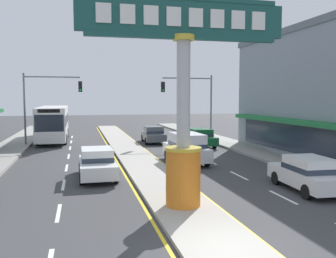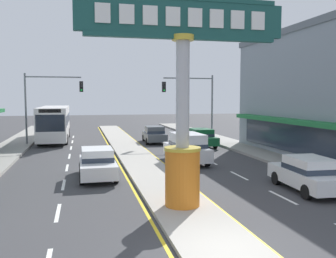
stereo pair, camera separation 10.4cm
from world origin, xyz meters
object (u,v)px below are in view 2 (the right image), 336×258
(traffic_light_left_side, at_px, (47,96))
(sedan_kerb_right, at_px, (201,137))
(traffic_light_right_side, at_px, (194,96))
(district_sign, at_px, (183,104))
(suv_mid_left_lane, at_px, (187,148))
(sedan_far_left_oncoming, at_px, (154,134))
(sedan_near_left_lane, at_px, (97,163))
(sedan_far_right_lane, at_px, (308,173))
(bus_near_right_lane, at_px, (55,121))

(traffic_light_left_side, xyz_separation_m, sedan_kerb_right, (12.61, -3.60, -3.46))
(traffic_light_right_side, bearing_deg, district_sign, -108.34)
(traffic_light_left_side, distance_m, sedan_kerb_right, 13.56)
(suv_mid_left_lane, height_order, sedan_kerb_right, suv_mid_left_lane)
(traffic_light_left_side, xyz_separation_m, traffic_light_right_side, (12.89, -0.74, 0.00))
(district_sign, relative_size, traffic_light_left_side, 1.24)
(district_sign, xyz_separation_m, sedan_far_left_oncoming, (2.86, 20.12, -3.15))
(suv_mid_left_lane, xyz_separation_m, sedan_kerb_right, (3.30, 7.25, -0.20))
(sedan_far_left_oncoming, bearing_deg, sedan_near_left_lane, -112.29)
(traffic_light_right_side, bearing_deg, sedan_far_left_oncoming, 169.21)
(sedan_far_right_lane, bearing_deg, traffic_light_left_side, 123.75)
(sedan_far_right_lane, height_order, sedan_kerb_right, same)
(bus_near_right_lane, bearing_deg, sedan_near_left_lane, -79.49)
(sedan_far_right_lane, bearing_deg, suv_mid_left_lane, 112.34)
(bus_near_right_lane, xyz_separation_m, suv_mid_left_lane, (9.02, -14.63, -0.88))
(sedan_near_left_lane, distance_m, sedan_far_left_oncoming, 15.07)
(district_sign, relative_size, traffic_light_right_side, 1.24)
(district_sign, distance_m, bus_near_right_lane, 24.83)
(district_sign, distance_m, traffic_light_left_side, 21.18)
(traffic_light_left_side, distance_m, bus_near_right_lane, 4.48)
(district_sign, height_order, sedan_kerb_right, district_sign)
(sedan_far_right_lane, distance_m, sedan_kerb_right, 15.26)
(traffic_light_left_side, height_order, sedan_kerb_right, traffic_light_left_side)
(suv_mid_left_lane, bearing_deg, sedan_far_right_lane, -67.66)
(traffic_light_right_side, height_order, bus_near_right_lane, traffic_light_right_side)
(traffic_light_left_side, distance_m, traffic_light_right_side, 12.91)
(sedan_far_right_lane, height_order, suv_mid_left_lane, suv_mid_left_lane)
(traffic_light_right_side, bearing_deg, traffic_light_left_side, 176.73)
(district_sign, distance_m, sedan_far_right_lane, 7.04)
(bus_near_right_lane, xyz_separation_m, sedan_near_left_lane, (3.30, -17.78, -1.08))
(district_sign, distance_m, suv_mid_left_lane, 10.20)
(suv_mid_left_lane, xyz_separation_m, sedan_far_left_oncoming, (-0.00, 10.79, -0.20))
(sedan_far_right_lane, bearing_deg, sedan_far_left_oncoming, 99.95)
(traffic_light_left_side, bearing_deg, traffic_light_right_side, -3.27)
(traffic_light_right_side, bearing_deg, suv_mid_left_lane, -109.53)
(traffic_light_left_side, relative_size, sedan_near_left_lane, 1.44)
(sedan_far_right_lane, xyz_separation_m, sedan_far_left_oncoming, (-3.30, 18.81, 0.00))
(sedan_far_right_lane, distance_m, sedan_far_left_oncoming, 19.09)
(suv_mid_left_lane, bearing_deg, traffic_light_left_side, 130.65)
(traffic_light_right_side, bearing_deg, sedan_far_right_lane, -90.91)
(traffic_light_left_side, relative_size, sedan_kerb_right, 1.43)
(suv_mid_left_lane, bearing_deg, sedan_far_left_oncoming, 90.02)
(bus_near_right_lane, distance_m, sedan_near_left_lane, 18.12)
(bus_near_right_lane, bearing_deg, traffic_light_right_side, -19.75)
(sedan_near_left_lane, bearing_deg, bus_near_right_lane, 100.51)
(traffic_light_right_side, bearing_deg, bus_near_right_lane, 160.25)
(sedan_kerb_right, bearing_deg, sedan_far_left_oncoming, 133.00)
(bus_near_right_lane, xyz_separation_m, sedan_far_right_lane, (12.32, -22.65, -1.08))
(district_sign, height_order, bus_near_right_lane, district_sign)
(traffic_light_right_side, bearing_deg, sedan_kerb_right, -95.67)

